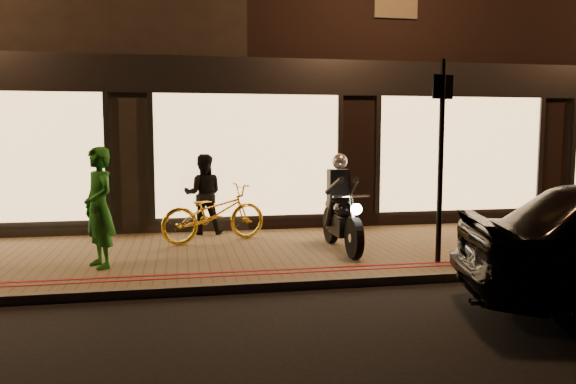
# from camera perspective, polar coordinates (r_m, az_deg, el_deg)

# --- Properties ---
(ground) EXTENTS (90.00, 90.00, 0.00)m
(ground) POSITION_cam_1_polar(r_m,az_deg,el_deg) (7.42, -0.27, -10.01)
(ground) COLOR black
(ground) RESTS_ON ground
(sidewalk) EXTENTS (50.00, 4.00, 0.12)m
(sidewalk) POSITION_cam_1_polar(r_m,az_deg,el_deg) (9.32, -2.54, -6.32)
(sidewalk) COLOR brown
(sidewalk) RESTS_ON ground
(kerb_stone) EXTENTS (50.00, 0.14, 0.12)m
(kerb_stone) POSITION_cam_1_polar(r_m,az_deg,el_deg) (7.45, -0.34, -9.46)
(kerb_stone) COLOR #59544C
(kerb_stone) RESTS_ON ground
(red_kerb_lines) EXTENTS (50.00, 0.26, 0.01)m
(red_kerb_lines) POSITION_cam_1_polar(r_m,az_deg,el_deg) (7.91, -1.01, -8.08)
(red_kerb_lines) COLOR maroon
(red_kerb_lines) RESTS_ON sidewalk
(building_row) EXTENTS (48.00, 10.11, 8.50)m
(building_row) POSITION_cam_1_polar(r_m,az_deg,el_deg) (16.21, -6.31, 13.76)
(building_row) COLOR black
(building_row) RESTS_ON ground
(motorcycle) EXTENTS (0.60, 1.94, 1.59)m
(motorcycle) POSITION_cam_1_polar(r_m,az_deg,el_deg) (9.32, 5.43, -2.12)
(motorcycle) COLOR black
(motorcycle) RESTS_ON sidewalk
(sign_post) EXTENTS (0.35, 0.10, 3.00)m
(sign_post) POSITION_cam_1_polar(r_m,az_deg,el_deg) (8.61, 15.28, 4.12)
(sign_post) COLOR black
(sign_post) RESTS_ON sidewalk
(bicycle_gold) EXTENTS (2.06, 1.28, 1.02)m
(bicycle_gold) POSITION_cam_1_polar(r_m,az_deg,el_deg) (10.07, -7.53, -2.14)
(bicycle_gold) COLOR yellow
(bicycle_gold) RESTS_ON sidewalk
(person_green) EXTENTS (0.68, 0.76, 1.74)m
(person_green) POSITION_cam_1_polar(r_m,az_deg,el_deg) (8.46, -18.65, -1.51)
(person_green) COLOR #1D7020
(person_green) RESTS_ON sidewalk
(person_dark) EXTENTS (0.79, 0.64, 1.53)m
(person_dark) POSITION_cam_1_polar(r_m,az_deg,el_deg) (10.83, -8.60, -0.22)
(person_dark) COLOR black
(person_dark) RESTS_ON sidewalk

